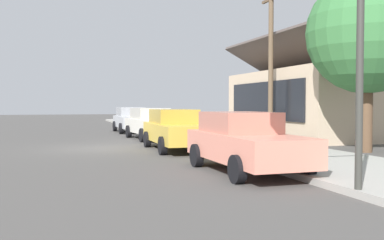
% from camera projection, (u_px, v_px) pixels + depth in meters
% --- Properties ---
extents(ground_plane, '(120.00, 120.00, 0.00)m').
position_uv_depth(ground_plane, '(104.00, 148.00, 18.33)').
color(ground_plane, '#4C4947').
extents(sidewalk_curb, '(60.00, 4.20, 0.16)m').
position_uv_depth(sidewalk_curb, '(230.00, 142.00, 20.01)').
color(sidewalk_curb, '#A3A099').
rests_on(sidewalk_curb, ground).
extents(car_silver, '(4.58, 1.96, 1.59)m').
position_uv_depth(car_silver, '(131.00, 119.00, 28.51)').
color(car_silver, silver).
rests_on(car_silver, ground).
extents(car_ivory, '(4.96, 2.19, 1.59)m').
position_uv_depth(car_ivory, '(152.00, 123.00, 22.91)').
color(car_ivory, silver).
rests_on(car_ivory, ground).
extents(car_mustard, '(4.81, 2.06, 1.59)m').
position_uv_depth(car_mustard, '(176.00, 129.00, 17.58)').
color(car_mustard, gold).
rests_on(car_mustard, ground).
extents(car_coral, '(4.64, 2.05, 1.59)m').
position_uv_depth(car_coral, '(245.00, 141.00, 11.86)').
color(car_coral, '#EA8C75').
rests_on(car_coral, ground).
extents(storefront_building, '(10.65, 6.76, 5.43)m').
position_uv_depth(storefront_building, '(317.00, 102.00, 24.69)').
color(storefront_building, '#CCB293').
rests_on(storefront_building, ground).
extents(shade_tree, '(4.50, 4.50, 6.69)m').
position_uv_depth(shade_tree, '(368.00, 33.00, 16.54)').
color(shade_tree, brown).
rests_on(shade_tree, ground).
extents(traffic_light_main, '(0.37, 2.79, 5.20)m').
position_uv_depth(traffic_light_main, '(312.00, 12.00, 8.20)').
color(traffic_light_main, '#383833').
rests_on(traffic_light_main, ground).
extents(utility_pole_wooden, '(1.80, 0.24, 7.50)m').
position_uv_depth(utility_pole_wooden, '(271.00, 60.00, 21.79)').
color(utility_pole_wooden, brown).
rests_on(utility_pole_wooden, ground).
extents(fire_hydrant_red, '(0.22, 0.22, 0.71)m').
position_uv_depth(fire_hydrant_red, '(162.00, 126.00, 26.40)').
color(fire_hydrant_red, red).
rests_on(fire_hydrant_red, sidewalk_curb).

